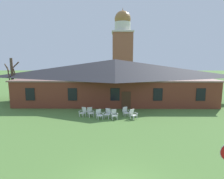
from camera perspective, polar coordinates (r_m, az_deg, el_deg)
The scene contains 10 objects.
brick_building at distance 27.20m, azimuth 0.88°, elevation 3.00°, with size 26.33×10.40×5.91m.
dome_tower at distance 47.41m, azimuth 3.16°, elevation 11.93°, with size 5.18×5.18×18.32m.
lawn_chair_by_porch at distance 19.92m, azimuth -8.69°, elevation -6.63°, with size 0.82×0.85×0.96m.
lawn_chair_near_door at distance 19.78m, azimuth -6.59°, elevation -6.70°, with size 0.81×0.85×0.96m.
lawn_chair_left_end at distance 18.94m, azimuth -3.94°, elevation -7.36°, with size 0.81×0.85×0.96m.
lawn_chair_middle at distance 19.21m, azimuth -1.34°, elevation -7.11°, with size 0.77×0.82×0.96m.
lawn_chair_right_end at distance 18.87m, azimuth 0.65°, elevation -7.41°, with size 0.73×0.77×0.96m.
lawn_chair_far_side at distance 19.85m, azimuth 4.13°, elevation -6.60°, with size 0.79×0.83×0.96m.
lawn_chair_under_eave at distance 19.05m, azimuth 6.34°, elevation -7.30°, with size 0.84×0.87×0.96m.
bare_tree_beside_building at distance 29.92m, azimuth -27.84°, elevation 3.04°, with size 1.84×1.86×6.07m.
Camera 1 is at (-0.13, -7.21, 5.78)m, focal length 30.32 mm.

